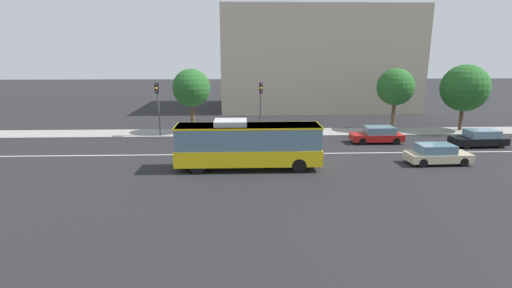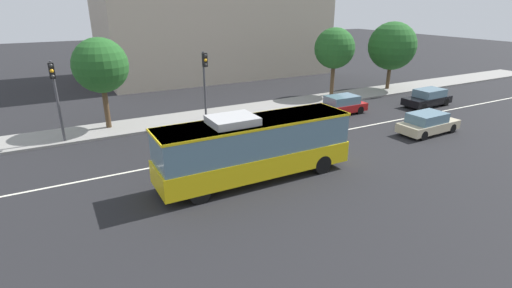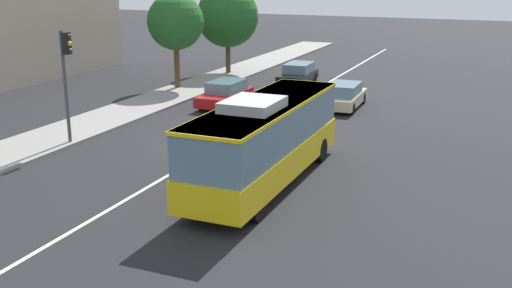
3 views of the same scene
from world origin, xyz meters
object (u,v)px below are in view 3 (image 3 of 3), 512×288
(sedan_beige, at_px, (344,96))
(street_tree_kerbside_centre, at_px, (228,16))
(street_tree_kerbside_left, at_px, (175,22))
(transit_bus, at_px, (265,137))
(sedan_red, at_px, (225,93))
(sedan_black, at_px, (298,74))
(traffic_light_near_corner, at_px, (66,68))

(sedan_beige, distance_m, street_tree_kerbside_centre, 14.33)
(street_tree_kerbside_left, bearing_deg, transit_bus, -140.23)
(sedan_red, distance_m, sedan_black, 8.44)
(sedan_beige, relative_size, sedan_black, 1.00)
(sedan_red, distance_m, street_tree_kerbside_centre, 11.74)
(sedan_red, relative_size, street_tree_kerbside_centre, 0.67)
(transit_bus, relative_size, street_tree_kerbside_centre, 1.49)
(traffic_light_near_corner, height_order, street_tree_kerbside_centre, street_tree_kerbside_centre)
(transit_bus, relative_size, sedan_red, 2.22)
(transit_bus, relative_size, traffic_light_near_corner, 1.92)
(transit_bus, height_order, street_tree_kerbside_left, street_tree_kerbside_left)
(traffic_light_near_corner, height_order, street_tree_kerbside_left, street_tree_kerbside_left)
(sedan_black, distance_m, street_tree_kerbside_left, 9.23)
(sedan_red, height_order, sedan_black, same)
(sedan_black, distance_m, street_tree_kerbside_centre, 7.54)
(sedan_black, height_order, street_tree_kerbside_centre, street_tree_kerbside_centre)
(sedan_black, xyz_separation_m, traffic_light_near_corner, (-18.56, 4.50, 2.84))
(sedan_red, bearing_deg, street_tree_kerbside_left, -122.79)
(sedan_red, xyz_separation_m, sedan_black, (8.28, -1.66, 0.00))
(sedan_beige, relative_size, street_tree_kerbside_left, 0.72)
(sedan_beige, bearing_deg, traffic_light_near_corner, 140.70)
(traffic_light_near_corner, bearing_deg, transit_bus, -7.56)
(transit_bus, height_order, street_tree_kerbside_centre, street_tree_kerbside_centre)
(street_tree_kerbside_centre, bearing_deg, transit_bus, -151.25)
(sedan_red, height_order, traffic_light_near_corner, traffic_light_near_corner)
(sedan_beige, xyz_separation_m, street_tree_kerbside_centre, (8.03, 11.29, 3.65))
(sedan_red, height_order, street_tree_kerbside_left, street_tree_kerbside_left)
(transit_bus, distance_m, traffic_light_near_corner, 10.38)
(sedan_beige, xyz_separation_m, street_tree_kerbside_left, (1.24, 11.82, 3.74))
(traffic_light_near_corner, bearing_deg, sedan_red, 74.76)
(transit_bus, bearing_deg, traffic_light_near_corner, 82.35)
(sedan_black, bearing_deg, street_tree_kerbside_centre, -108.79)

